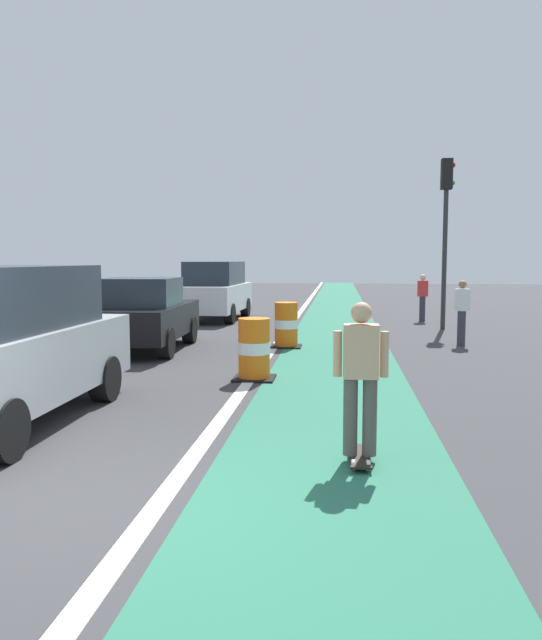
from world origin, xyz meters
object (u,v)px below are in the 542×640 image
Objects in this scene: parked_sedan_second at (143,315)px; traffic_barrel_mid at (286,325)px; traffic_light_corner at (446,213)px; pedestrian_crossing at (423,296)px; parked_suv_third at (215,290)px; pedestrian_waiting at (462,311)px; traffic_barrel_front at (254,350)px; skateboarder_on_lane at (361,377)px; parked_suv_nearest at (0,345)px.

parked_sedan_second reaches higher than traffic_barrel_mid.
traffic_barrel_mid is at bearing 15.16° from parked_sedan_second.
pedestrian_crossing is at bearing 97.58° from traffic_light_corner.
parked_suv_third is 2.89× the size of pedestrian_crossing.
traffic_barrel_front is at bearing -132.71° from pedestrian_waiting.
traffic_light_corner is (4.42, 4.41, 2.97)m from traffic_barrel_mid.
parked_sedan_second is at bearing -145.48° from traffic_light_corner.
skateboarder_on_lane is 8.63m from traffic_barrel_mid.
traffic_light_corner reaches higher than parked_sedan_second.
parked_suv_nearest is at bearing 167.28° from skateboarder_on_lane.
parked_suv_nearest is 14.08m from parked_suv_third.
traffic_light_corner is (7.70, 5.29, 2.67)m from parked_sedan_second.
traffic_light_corner is at bearing 57.83° from parked_suv_nearest.
parked_sedan_second is 0.90× the size of parked_suv_third.
skateboarder_on_lane is 4.65m from parked_suv_nearest.
parked_suv_third reaches higher than parked_sedan_second.
parked_suv_third reaches higher than pedestrian_waiting.
pedestrian_waiting is (2.78, 9.25, -0.05)m from skateboarder_on_lane.
parked_sedan_second is 2.59× the size of pedestrian_crossing.
pedestrian_waiting is at bearing -92.36° from traffic_light_corner.
parked_sedan_second is (-0.23, 6.58, -0.20)m from parked_suv_nearest.
traffic_barrel_mid is (3.04, 7.46, -0.50)m from parked_suv_nearest.
pedestrian_waiting is (4.50, 4.87, 0.33)m from traffic_barrel_front.
parked_sedan_second reaches higher than traffic_barrel_front.
skateboarder_on_lane is 9.66m from pedestrian_waiting.
traffic_light_corner is 4.50m from pedestrian_waiting.
parked_suv_third is 11.11m from traffic_barrel_front.
pedestrian_crossing is at bearing 80.29° from skateboarder_on_lane.
parked_suv_third reaches higher than traffic_barrel_front.
pedestrian_waiting is at bearing 10.11° from traffic_barrel_mid.
parked_suv_third is at bearing -178.66° from pedestrian_crossing.
parked_suv_third is (-4.57, 15.11, 0.12)m from skateboarder_on_lane.
parked_sedan_second is 7.73m from pedestrian_waiting.
traffic_barrel_front is 0.21× the size of traffic_light_corner.
traffic_light_corner is 3.17× the size of pedestrian_waiting.
pedestrian_crossing is at bearing 68.33° from traffic_barrel_front.
skateboarder_on_lane is at bearing -106.73° from pedestrian_waiting.
parked_sedan_second is at bearing -91.53° from parked_suv_third.
parked_sedan_second is 0.82× the size of traffic_light_corner.
pedestrian_waiting is at bearing 48.35° from parked_suv_nearest.
traffic_barrel_mid is (-1.49, 8.49, -0.38)m from skateboarder_on_lane.
traffic_barrel_front is (3.05, -3.22, -0.30)m from parked_sedan_second.
parked_suv_third is at bearing 163.57° from traffic_light_corner.
pedestrian_crossing reaches higher than traffic_barrel_mid.
parked_suv_nearest is at bearing -89.88° from parked_suv_third.
traffic_barrel_mid is at bearing -169.89° from pedestrian_waiting.
parked_suv_nearest is 2.86× the size of pedestrian_waiting.
parked_sedan_second is 10.65m from pedestrian_crossing.
traffic_barrel_front and traffic_barrel_mid have the same top height.
parked_suv_third is (0.20, 7.50, 0.20)m from parked_sedan_second.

